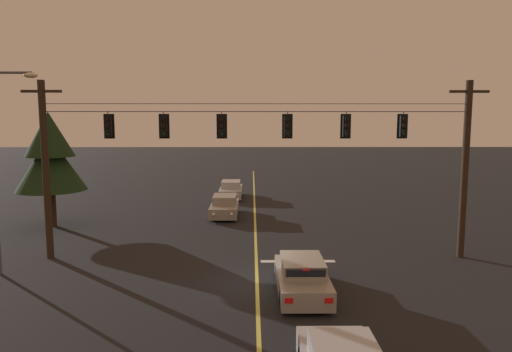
% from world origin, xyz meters
% --- Properties ---
extents(ground_plane, '(180.00, 180.00, 0.00)m').
position_xyz_m(ground_plane, '(0.00, 0.00, 0.00)').
color(ground_plane, black).
extents(lane_centre_stripe, '(0.14, 60.00, 0.01)m').
position_xyz_m(lane_centre_stripe, '(0.00, 9.35, 0.00)').
color(lane_centre_stripe, '#D1C64C').
rests_on(lane_centre_stripe, ground).
extents(stop_bar_paint, '(3.40, 0.36, 0.01)m').
position_xyz_m(stop_bar_paint, '(1.90, 2.75, 0.00)').
color(stop_bar_paint, silver).
rests_on(stop_bar_paint, ground).
extents(signal_span_assembly, '(21.02, 0.32, 8.19)m').
position_xyz_m(signal_span_assembly, '(-0.00, 3.35, 4.25)').
color(signal_span_assembly, '#2D2116').
rests_on(signal_span_assembly, ground).
extents(traffic_light_leftmost, '(0.48, 0.41, 1.22)m').
position_xyz_m(traffic_light_leftmost, '(-6.69, 3.34, 6.13)').
color(traffic_light_leftmost, black).
extents(traffic_light_left_inner, '(0.48, 0.41, 1.22)m').
position_xyz_m(traffic_light_left_inner, '(-4.19, 3.34, 6.13)').
color(traffic_light_left_inner, black).
extents(traffic_light_centre, '(0.48, 0.41, 1.22)m').
position_xyz_m(traffic_light_centre, '(-1.57, 3.34, 6.13)').
color(traffic_light_centre, black).
extents(traffic_light_right_inner, '(0.48, 0.41, 1.22)m').
position_xyz_m(traffic_light_right_inner, '(1.42, 3.34, 6.13)').
color(traffic_light_right_inner, black).
extents(traffic_light_rightmost, '(0.48, 0.41, 1.22)m').
position_xyz_m(traffic_light_rightmost, '(4.09, 3.34, 6.13)').
color(traffic_light_rightmost, black).
extents(traffic_light_far_right, '(0.48, 0.41, 1.22)m').
position_xyz_m(traffic_light_far_right, '(6.69, 3.34, 6.13)').
color(traffic_light_far_right, black).
extents(car_waiting_near_lane, '(1.80, 4.33, 1.39)m').
position_xyz_m(car_waiting_near_lane, '(1.65, -1.17, 0.65)').
color(car_waiting_near_lane, gray).
rests_on(car_waiting_near_lane, ground).
extents(car_oncoming_lead, '(1.80, 4.42, 1.39)m').
position_xyz_m(car_oncoming_lead, '(-2.03, 12.70, 0.65)').
color(car_oncoming_lead, gray).
rests_on(car_oncoming_lead, ground).
extents(car_oncoming_trailing, '(1.80, 4.42, 1.39)m').
position_xyz_m(car_oncoming_trailing, '(-1.93, 19.94, 0.65)').
color(car_oncoming_trailing, '#A5A5AD').
rests_on(car_oncoming_trailing, ground).
extents(tree_verge_near, '(4.08, 4.08, 6.89)m').
position_xyz_m(tree_verge_near, '(-12.22, 9.82, 4.31)').
color(tree_verge_near, '#332316').
rests_on(tree_verge_near, ground).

